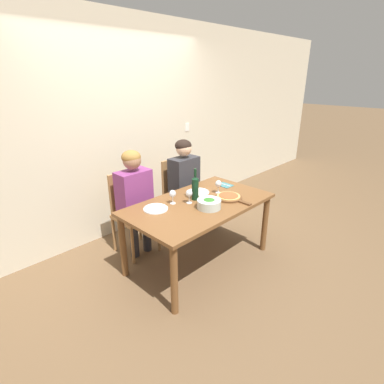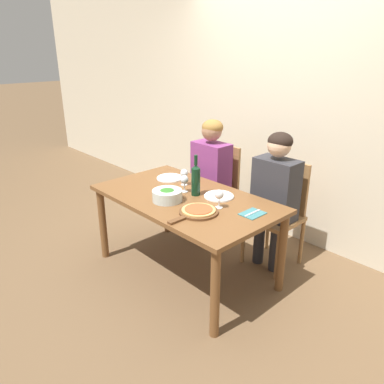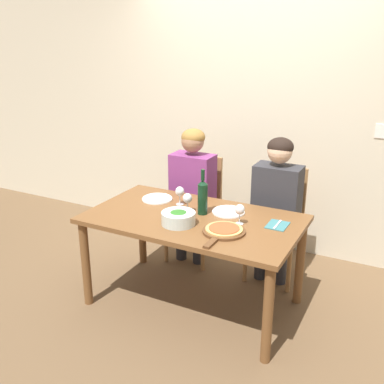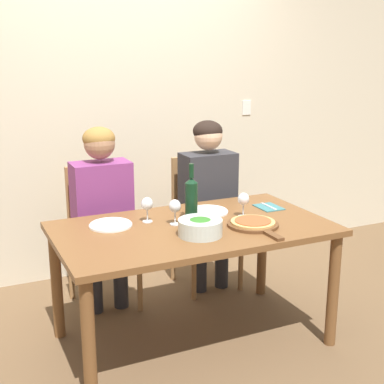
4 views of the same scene
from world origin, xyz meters
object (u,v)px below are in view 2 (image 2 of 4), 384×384
(person_man, at_px, (274,189))
(broccoli_bowl, at_px, (167,195))
(dinner_plate_right, at_px, (219,196))
(pizza_on_board, at_px, (198,211))
(wine_glass_centre, at_px, (184,180))
(fork_on_napkin, at_px, (253,214))
(wine_bottle, at_px, (196,179))
(person_woman, at_px, (210,168))
(dinner_plate_left, at_px, (170,178))
(chair_left, at_px, (217,188))
(wine_glass_right, at_px, (219,195))
(chair_right, at_px, (280,210))
(wine_glass_left, at_px, (184,174))

(person_man, bearing_deg, broccoli_bowl, -119.54)
(dinner_plate_right, relative_size, pizza_on_board, 0.57)
(wine_glass_centre, distance_m, fork_on_napkin, 0.70)
(wine_bottle, bearing_deg, person_woman, 124.34)
(dinner_plate_left, xyz_separation_m, wine_glass_centre, (0.35, -0.13, 0.10))
(person_woman, bearing_deg, chair_left, 90.00)
(broccoli_bowl, bearing_deg, person_man, 60.46)
(dinner_plate_right, bearing_deg, wine_glass_right, -47.03)
(wine_bottle, relative_size, dinner_plate_left, 1.40)
(chair_right, xyz_separation_m, dinner_plate_left, (-0.86, -0.57, 0.22))
(person_woman, distance_m, fork_on_napkin, 1.09)
(wine_glass_centre, bearing_deg, fork_on_napkin, 5.64)
(person_woman, bearing_deg, wine_bottle, -55.66)
(dinner_plate_left, bearing_deg, chair_right, 33.44)
(person_man, distance_m, broccoli_bowl, 0.94)
(dinner_plate_left, bearing_deg, dinner_plate_right, 0.40)
(chair_left, bearing_deg, wine_glass_left, -76.65)
(person_woman, distance_m, broccoli_bowl, 0.88)
(person_woman, bearing_deg, pizza_on_board, -50.53)
(person_woman, relative_size, broccoli_bowl, 5.09)
(chair_left, distance_m, pizza_on_board, 1.16)
(person_woman, height_order, wine_bottle, person_woman)
(chair_right, distance_m, wine_glass_centre, 0.92)
(wine_bottle, distance_m, wine_glass_right, 0.33)
(pizza_on_board, bearing_deg, chair_left, 125.86)
(chair_right, height_order, wine_glass_centre, chair_right)
(wine_glass_right, height_order, wine_glass_centre, same)
(person_woman, xyz_separation_m, pizza_on_board, (0.67, -0.81, -0.01))
(pizza_on_board, bearing_deg, wine_glass_centre, 150.74)
(dinner_plate_left, bearing_deg, wine_bottle, -12.61)
(dinner_plate_left, distance_m, fork_on_napkin, 1.04)
(broccoli_bowl, bearing_deg, wine_bottle, 75.75)
(chair_right, bearing_deg, fork_on_napkin, -74.69)
(person_woman, xyz_separation_m, wine_glass_centre, (0.27, -0.59, 0.08))
(dinner_plate_left, relative_size, wine_glass_right, 1.65)
(dinner_plate_right, bearing_deg, wine_bottle, -146.92)
(dinner_plate_left, bearing_deg, wine_glass_left, -3.82)
(chair_left, bearing_deg, fork_on_napkin, -33.42)
(chair_right, distance_m, broccoli_bowl, 1.07)
(chair_right, bearing_deg, pizza_on_board, -97.25)
(wine_glass_left, distance_m, wine_glass_right, 0.59)
(chair_right, height_order, wine_glass_left, chair_right)
(person_man, bearing_deg, dinner_plate_right, -117.08)
(wine_glass_right, distance_m, fork_on_napkin, 0.29)
(person_woman, distance_m, wine_glass_centre, 0.65)
(person_man, distance_m, wine_glass_centre, 0.78)
(broccoli_bowl, distance_m, wine_glass_right, 0.44)
(chair_left, bearing_deg, chair_right, 0.00)
(wine_glass_left, xyz_separation_m, fork_on_napkin, (0.82, -0.05, -0.10))
(pizza_on_board, relative_size, wine_glass_left, 2.90)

